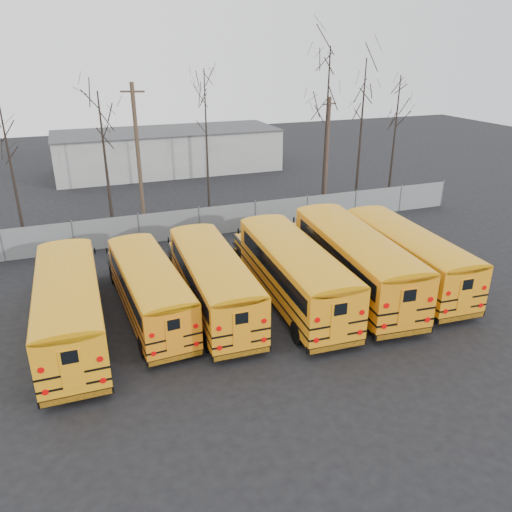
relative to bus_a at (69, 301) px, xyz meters
name	(u,v)px	position (x,y,z in m)	size (l,w,h in m)	color
ground	(265,320)	(8.44, -1.54, -1.82)	(120.00, 120.00, 0.00)	black
fence	(199,222)	(8.44, 10.46, -0.82)	(40.00, 0.04, 2.00)	gray
distant_building	(168,151)	(10.44, 30.46, 0.18)	(22.00, 8.00, 4.00)	#B5B5B0
bus_a	(69,301)	(0.00, 0.00, 0.00)	(2.69, 11.16, 3.11)	black
bus_b	(148,285)	(3.50, 0.76, -0.16)	(2.88, 10.24, 2.84)	black
bus_c	(212,276)	(6.46, 0.38, -0.05)	(2.86, 10.88, 3.02)	black
bus_d	(292,267)	(10.36, -0.26, 0.06)	(3.17, 11.60, 3.22)	black
bus_e	(352,255)	(13.77, -0.17, 0.16)	(3.87, 12.26, 3.38)	black
bus_f	(405,251)	(16.89, -0.31, -0.01)	(3.19, 11.19, 3.10)	black
utility_pole_left	(138,149)	(5.63, 16.76, 3.11)	(1.64, 0.73, 9.61)	#493829
utility_pole_right	(327,147)	(21.05, 16.36, 2.37)	(1.41, 0.58, 8.17)	#4A352A
tree_0	(12,174)	(-2.61, 13.69, 2.70)	(0.26, 0.26, 9.06)	black
tree_1	(106,165)	(3.08, 13.67, 2.84)	(0.26, 0.26, 9.32)	black
tree_2	(207,144)	(10.56, 15.68, 3.41)	(0.26, 0.26, 10.47)	black
tree_3	(326,134)	(18.78, 12.56, 4.14)	(0.26, 0.26, 11.93)	black
tree_4	(361,135)	(22.20, 13.27, 3.74)	(0.26, 0.26, 11.12)	black
tree_5	(394,140)	(25.37, 13.32, 3.12)	(0.26, 0.26, 9.89)	black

